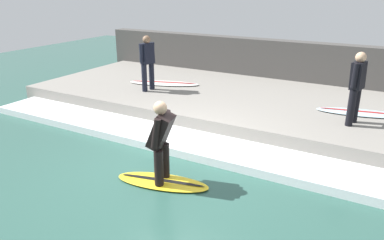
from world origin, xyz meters
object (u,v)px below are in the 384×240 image
surfer_waiting_far (357,85)px  surfboard_waiting_far (361,113)px  surfboard_riding (162,182)px  surfer_waiting_near (147,60)px  surfer_riding (161,138)px  surfboard_waiting_near (164,83)px

surfer_waiting_far → surfboard_waiting_far: (0.80, -0.12, -0.82)m
surfer_waiting_far → surfboard_waiting_far: surfer_waiting_far is taller
surfboard_riding → surfer_waiting_far: surfer_waiting_far is taller
surfer_waiting_near → surfer_waiting_far: 5.28m
surfer_riding → surfer_waiting_far: surfer_waiting_far is taller
surfboard_riding → surfboard_waiting_far: (4.21, -2.63, 0.44)m
surfer_waiting_far → surfboard_waiting_near: bearing=80.9°
surfer_riding → surfer_waiting_near: 4.47m
surfboard_riding → surfer_waiting_near: (3.49, 2.77, 1.25)m
surfer_riding → surfboard_waiting_near: 5.10m
surfer_riding → surfboard_waiting_near: bearing=33.0°
surfboard_riding → surfer_waiting_far: (3.42, -2.51, 1.26)m
surfer_waiting_far → surfboard_riding: bearing=143.7°
surfer_waiting_far → surfboard_waiting_far: bearing=-8.5°
surfboard_waiting_far → surfer_riding: bearing=148.0°
surfer_riding → surfer_waiting_far: size_ratio=0.93×
surfboard_waiting_near → surfer_waiting_far: surfer_waiting_far is taller
surfer_riding → surfer_waiting_far: 4.26m
surfer_waiting_near → surfboard_waiting_near: size_ratio=0.69×
surfer_riding → surfboard_waiting_near: size_ratio=0.65×
surfer_riding → surfer_waiting_near: (3.49, 2.77, 0.44)m
surfer_riding → surfer_waiting_near: bearing=38.5°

